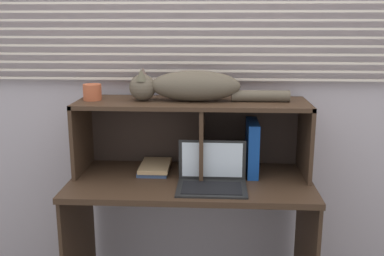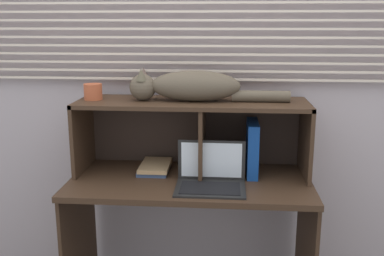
{
  "view_description": "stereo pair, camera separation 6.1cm",
  "coord_description": "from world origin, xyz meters",
  "views": [
    {
      "loc": [
        0.13,
        -1.99,
        1.51
      ],
      "look_at": [
        0.0,
        0.32,
        0.96
      ],
      "focal_mm": 41.7,
      "sensor_mm": 36.0,
      "label": 1
    },
    {
      "loc": [
        0.19,
        -1.98,
        1.51
      ],
      "look_at": [
        0.0,
        0.32,
        0.96
      ],
      "focal_mm": 41.7,
      "sensor_mm": 36.0,
      "label": 2
    }
  ],
  "objects": [
    {
      "name": "back_panel_with_blinds",
      "position": [
        0.0,
        0.55,
        1.26
      ],
      "size": [
        4.4,
        0.08,
        2.5
      ],
      "color": "#BAAFB5",
      "rests_on": "ground"
    },
    {
      "name": "binder_upright",
      "position": [
        0.32,
        0.32,
        0.86
      ],
      "size": [
        0.06,
        0.25,
        0.29
      ],
      "primitive_type": "cube",
      "color": "navy",
      "rests_on": "desk"
    },
    {
      "name": "book_stack",
      "position": [
        -0.2,
        0.32,
        0.73
      ],
      "size": [
        0.16,
        0.26,
        0.04
      ],
      "color": "#364B71",
      "rests_on": "desk"
    },
    {
      "name": "cat",
      "position": [
        -0.01,
        0.32,
        1.18
      ],
      "size": [
        0.84,
        0.17,
        0.17
      ],
      "color": "brown",
      "rests_on": "hutch_shelf_unit"
    },
    {
      "name": "small_basket",
      "position": [
        -0.53,
        0.32,
        1.15
      ],
      "size": [
        0.1,
        0.1,
        0.08
      ],
      "primitive_type": "cylinder",
      "color": "#B95634",
      "rests_on": "hutch_shelf_unit"
    },
    {
      "name": "laptop",
      "position": [
        0.11,
        0.11,
        0.76
      ],
      "size": [
        0.34,
        0.25,
        0.21
      ],
      "color": "black",
      "rests_on": "desk"
    },
    {
      "name": "hutch_shelf_unit",
      "position": [
        0.01,
        0.35,
        0.99
      ],
      "size": [
        1.22,
        0.37,
        0.39
      ],
      "color": "#3E2A1C",
      "rests_on": "desk"
    },
    {
      "name": "desk",
      "position": [
        0.0,
        0.21,
        0.57
      ],
      "size": [
        1.25,
        0.61,
        0.71
      ],
      "color": "#3E2A1C",
      "rests_on": "ground"
    }
  ]
}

